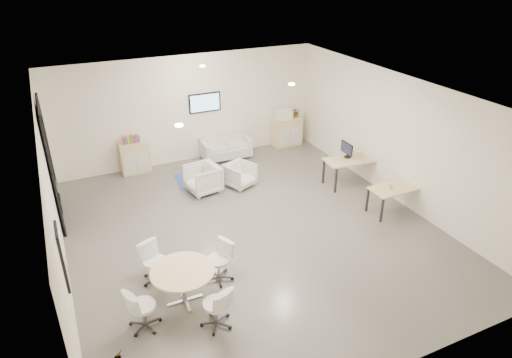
{
  "coord_description": "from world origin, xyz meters",
  "views": [
    {
      "loc": [
        -3.7,
        -8.11,
        5.8
      ],
      "look_at": [
        0.29,
        0.4,
        1.09
      ],
      "focal_mm": 32.0,
      "sensor_mm": 36.0,
      "label": 1
    }
  ],
  "objects": [
    {
      "name": "meeting_chairs",
      "position": [
        -2.12,
        -1.64,
        0.41
      ],
      "size": [
        2.37,
        2.37,
        0.82
      ],
      "color": "white",
      "rests_on": "room_shell"
    },
    {
      "name": "ceiling_spots",
      "position": [
        -0.2,
        0.83,
        3.18
      ],
      "size": [
        3.14,
        4.14,
        0.03
      ],
      "color": "#FFEAC6",
      "rests_on": "room_shell"
    },
    {
      "name": "books",
      "position": [
        -1.8,
        4.27,
        1.03
      ],
      "size": [
        0.47,
        0.14,
        0.22
      ],
      "color": "red",
      "rests_on": "sideboard_left"
    },
    {
      "name": "artwork",
      "position": [
        -3.97,
        -1.6,
        1.55
      ],
      "size": [
        0.05,
        0.54,
        1.04
      ],
      "color": "black",
      "rests_on": "room_shell"
    },
    {
      "name": "desk_front",
      "position": [
        3.53,
        -0.68,
        0.6
      ],
      "size": [
        1.3,
        0.66,
        0.67
      ],
      "rotation": [
        0.0,
        0.0,
        0.01
      ],
      "color": "#DBC484",
      "rests_on": "room_shell"
    },
    {
      "name": "plant_cabinet",
      "position": [
        3.55,
        4.25,
        1.06
      ],
      "size": [
        0.36,
        0.38,
        0.23
      ],
      "primitive_type": "imported",
      "rotation": [
        0.0,
        0.0,
        -0.39
      ],
      "color": "#3F7F3F",
      "rests_on": "sideboard_right"
    },
    {
      "name": "monitor",
      "position": [
        3.39,
        1.19,
        0.96
      ],
      "size": [
        0.2,
        0.5,
        0.44
      ],
      "color": "black",
      "rests_on": "desk_rear"
    },
    {
      "name": "blue_rug",
      "position": [
        -0.08,
        3.04,
        0.01
      ],
      "size": [
        1.72,
        1.25,
        0.01
      ],
      "primitive_type": "cube",
      "rotation": [
        0.0,
        0.0,
        -0.11
      ],
      "color": "navy",
      "rests_on": "room_shell"
    },
    {
      "name": "wall_tv",
      "position": [
        0.5,
        4.46,
        1.75
      ],
      "size": [
        0.98,
        0.06,
        0.58
      ],
      "color": "black",
      "rests_on": "room_shell"
    },
    {
      "name": "armchair_left",
      "position": [
        -0.39,
        2.3,
        0.41
      ],
      "size": [
        0.87,
        0.91,
        0.83
      ],
      "primitive_type": "imported",
      "rotation": [
        0.0,
        0.0,
        -1.41
      ],
      "color": "beige",
      "rests_on": "room_shell"
    },
    {
      "name": "loveseat",
      "position": [
        0.99,
        4.12,
        0.31
      ],
      "size": [
        1.52,
        0.8,
        0.56
      ],
      "rotation": [
        0.0,
        0.0,
        -0.03
      ],
      "color": "beige",
      "rests_on": "room_shell"
    },
    {
      "name": "printer",
      "position": [
        3.08,
        4.25,
        1.1
      ],
      "size": [
        0.51,
        0.44,
        0.33
      ],
      "rotation": [
        0.0,
        0.0,
        -0.1
      ],
      "color": "white",
      "rests_on": "sideboard_right"
    },
    {
      "name": "glass_door",
      "position": [
        -3.95,
        2.51,
        1.5
      ],
      "size": [
        0.09,
        1.9,
        2.85
      ],
      "color": "black",
      "rests_on": "room_shell"
    },
    {
      "name": "armchair_right",
      "position": [
        0.64,
        2.18,
        0.36
      ],
      "size": [
        0.9,
        0.88,
        0.72
      ],
      "primitive_type": "imported",
      "rotation": [
        0.0,
        0.0,
        0.4
      ],
      "color": "beige",
      "rests_on": "room_shell"
    },
    {
      "name": "sideboard_right",
      "position": [
        3.21,
        4.25,
        0.47
      ],
      "size": [
        0.94,
        0.46,
        0.94
      ],
      "color": "#DBC484",
      "rests_on": "room_shell"
    },
    {
      "name": "desk_rear",
      "position": [
        3.43,
        1.04,
        0.65
      ],
      "size": [
        1.46,
        0.83,
        0.73
      ],
      "rotation": [
        0.0,
        0.0,
        -0.1
      ],
      "color": "#DBC484",
      "rests_on": "room_shell"
    },
    {
      "name": "room_shell",
      "position": [
        0.0,
        0.0,
        1.6
      ],
      "size": [
        9.6,
        10.6,
        4.8
      ],
      "color": "#5D5A55",
      "rests_on": "ground"
    },
    {
      "name": "cup",
      "position": [
        3.33,
        -0.69,
        0.73
      ],
      "size": [
        0.12,
        0.1,
        0.12
      ],
      "primitive_type": "imported",
      "rotation": [
        0.0,
        0.0,
        0.09
      ],
      "color": "white",
      "rests_on": "desk_front"
    },
    {
      "name": "round_table",
      "position": [
        -2.12,
        -1.64,
        0.62
      ],
      "size": [
        1.16,
        1.16,
        0.7
      ],
      "color": "#DBC484",
      "rests_on": "room_shell"
    },
    {
      "name": "sideboard_left",
      "position": [
        -1.76,
        4.26,
        0.46
      ],
      "size": [
        0.82,
        0.42,
        0.92
      ],
      "color": "#DBC484",
      "rests_on": "room_shell"
    }
  ]
}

